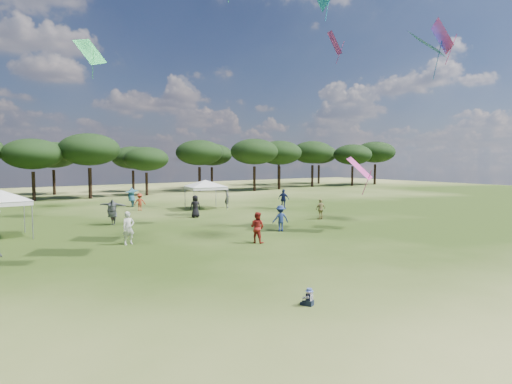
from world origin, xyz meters
The scene contains 6 objects.
ground centered at (0.00, 0.00, 0.00)m, with size 140.00×140.00×0.00m, color #304514.
tree_line centered at (2.39, 47.41, 5.42)m, with size 108.78×17.63×7.77m.
tent_left centered at (-7.37, 20.94, 2.67)m, with size 5.81×5.81×3.10m.
tent_right centered at (9.27, 27.17, 2.55)m, with size 6.44×6.44×2.97m.
toddler centered at (-0.54, 2.18, 0.24)m, with size 0.41×0.45×0.54m.
festival_crowd centered at (0.99, 22.78, 0.86)m, with size 29.94×23.03×1.88m.
Camera 1 is at (-9.38, -7.58, 4.57)m, focal length 30.00 mm.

